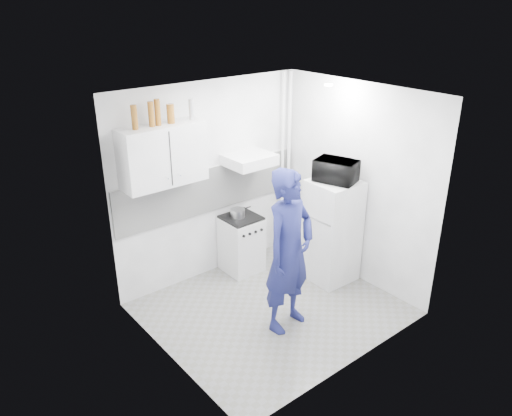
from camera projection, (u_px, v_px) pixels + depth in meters
floor at (272, 309)px, 6.10m from camera, size 2.80×2.80×0.00m
ceiling at (275, 95)px, 5.06m from camera, size 2.80×2.80×0.00m
wall_back at (210, 182)px, 6.47m from camera, size 2.80×0.00×2.80m
wall_left at (163, 249)px, 4.77m from camera, size 0.00×2.60×2.60m
wall_right at (356, 184)px, 6.39m from camera, size 0.00×2.60×2.60m
person at (289, 251)px, 5.46m from camera, size 0.76×0.56×1.90m
stove at (241, 244)px, 6.83m from camera, size 0.48×0.48×0.77m
fridge at (332, 231)px, 6.52m from camera, size 0.59×0.59×1.38m
stove_top at (241, 218)px, 6.67m from camera, size 0.46×0.46×0.03m
saucepan at (238, 213)px, 6.64m from camera, size 0.19×0.19×0.11m
microwave at (336, 171)px, 6.18m from camera, size 0.59×0.49×0.28m
bottle_b at (134, 117)px, 5.32m from camera, size 0.07×0.07×0.26m
bottle_c at (151, 114)px, 5.44m from camera, size 0.07×0.07×0.27m
bottle_d at (158, 112)px, 5.48m from camera, size 0.07×0.07×0.29m
canister_a at (171, 114)px, 5.59m from camera, size 0.09×0.09×0.22m
bottle_e at (191, 109)px, 5.74m from camera, size 0.06×0.06×0.24m
upper_cabinet at (163, 155)px, 5.69m from camera, size 1.00×0.35×0.70m
range_hood at (249, 160)px, 6.44m from camera, size 0.60×0.50×0.14m
backsplash at (211, 189)px, 6.50m from camera, size 2.74×0.03×0.60m
pipe_a at (288, 163)px, 7.16m from camera, size 0.05×0.05×2.60m
pipe_b at (282, 165)px, 7.09m from camera, size 0.04×0.04×2.60m
ceiling_spot_fixture at (329, 85)px, 5.79m from camera, size 0.10×0.10×0.02m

